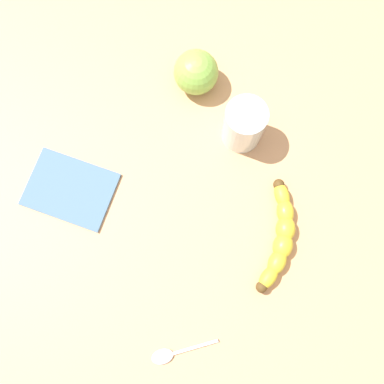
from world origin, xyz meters
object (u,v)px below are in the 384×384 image
at_px(green_apple_fruit, 196,72).
at_px(teaspoon, 167,355).
at_px(smoothie_glass, 244,126).
at_px(banana, 280,237).

relative_size(green_apple_fruit, teaspoon, 0.80).
height_order(green_apple_fruit, teaspoon, green_apple_fruit).
bearing_deg(green_apple_fruit, smoothie_glass, 168.96).
distance_m(green_apple_fruit, teaspoon, 0.49).
relative_size(banana, green_apple_fruit, 2.20).
height_order(banana, teaspoon, banana).
bearing_deg(banana, teaspoon, 146.80).
xyz_separation_m(banana, teaspoon, (0.02, 0.27, -0.01)).
distance_m(smoothie_glass, green_apple_fruit, 0.13).
bearing_deg(smoothie_glass, green_apple_fruit, -11.04).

